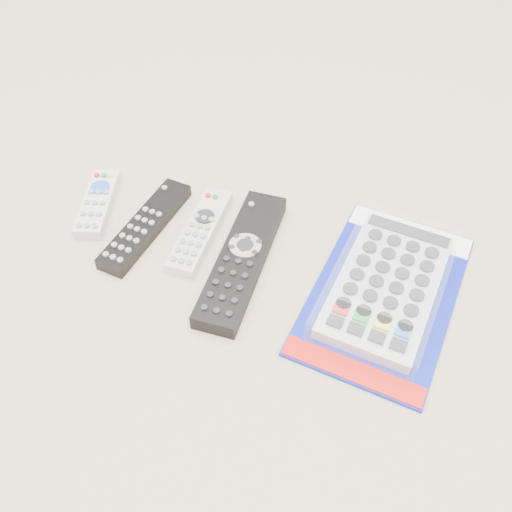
% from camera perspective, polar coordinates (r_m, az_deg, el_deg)
% --- Properties ---
extents(remote_small_grey, '(0.07, 0.15, 0.02)m').
position_cam_1_polar(remote_small_grey, '(0.92, -15.56, 5.12)').
color(remote_small_grey, '#B4B4B7').
rests_on(remote_small_grey, ground).
extents(remote_slim_black, '(0.08, 0.20, 0.02)m').
position_cam_1_polar(remote_slim_black, '(0.87, -11.00, 2.99)').
color(remote_slim_black, black).
rests_on(remote_slim_black, ground).
extents(remote_silver_dvd, '(0.05, 0.17, 0.02)m').
position_cam_1_polar(remote_silver_dvd, '(0.85, -5.62, 2.55)').
color(remote_silver_dvd, silver).
rests_on(remote_silver_dvd, ground).
extents(remote_large_black, '(0.07, 0.26, 0.03)m').
position_cam_1_polar(remote_large_black, '(0.81, -1.40, -0.27)').
color(remote_large_black, black).
rests_on(remote_large_black, ground).
extents(jumbo_remote_packaged, '(0.24, 0.33, 0.04)m').
position_cam_1_polar(jumbo_remote_packaged, '(0.79, 12.97, -2.79)').
color(jumbo_remote_packaged, '#0D1990').
rests_on(jumbo_remote_packaged, ground).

